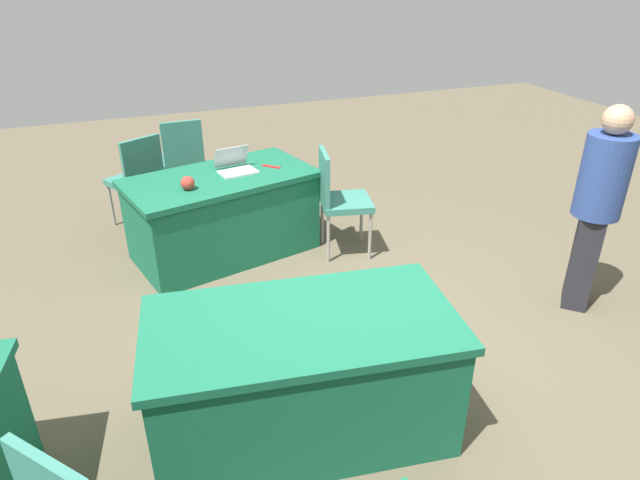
% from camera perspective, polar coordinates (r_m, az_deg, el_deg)
% --- Properties ---
extents(ground_plane, '(14.40, 14.40, 0.00)m').
position_cam_1_polar(ground_plane, '(3.94, 3.48, -12.20)').
color(ground_plane, brown).
extents(table_foreground, '(1.79, 1.23, 0.76)m').
position_cam_1_polar(table_foreground, '(5.15, -9.84, 2.53)').
color(table_foreground, '#196647').
rests_on(table_foreground, ground).
extents(table_mid_left, '(1.78, 1.09, 0.76)m').
position_cam_1_polar(table_mid_left, '(3.24, -1.81, -13.61)').
color(table_mid_left, '#196647').
rests_on(table_mid_left, ground).
extents(chair_tucked_left, '(0.45, 0.45, 0.97)m').
position_cam_1_polar(chair_tucked_left, '(6.23, -13.84, 8.31)').
color(chair_tucked_left, '#9E9993').
rests_on(chair_tucked_left, ground).
extents(chair_aisle, '(0.53, 0.53, 0.97)m').
position_cam_1_polar(chair_aisle, '(5.02, 1.87, 4.55)').
color(chair_aisle, '#9E9993').
rests_on(chair_aisle, ground).
extents(chair_by_pillar, '(0.59, 0.59, 0.95)m').
position_cam_1_polar(chair_by_pillar, '(5.80, -18.06, 6.21)').
color(chair_by_pillar, '#9E9993').
rests_on(chair_by_pillar, ground).
extents(person_presenter, '(0.48, 0.48, 1.59)m').
position_cam_1_polar(person_presenter, '(4.58, 26.44, 3.57)').
color(person_presenter, '#26262D').
rests_on(person_presenter, ground).
extents(laptop_silver, '(0.36, 0.34, 0.21)m').
position_cam_1_polar(laptop_silver, '(5.07, -8.55, 7.34)').
color(laptop_silver, silver).
rests_on(laptop_silver, table_foreground).
extents(yarn_ball, '(0.12, 0.12, 0.12)m').
position_cam_1_polar(yarn_ball, '(4.73, -13.33, 5.66)').
color(yarn_ball, '#B2382D').
rests_on(yarn_ball, table_foreground).
extents(scissors_red, '(0.15, 0.15, 0.01)m').
position_cam_1_polar(scissors_red, '(5.16, -5.02, 7.47)').
color(scissors_red, red).
rests_on(scissors_red, table_foreground).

